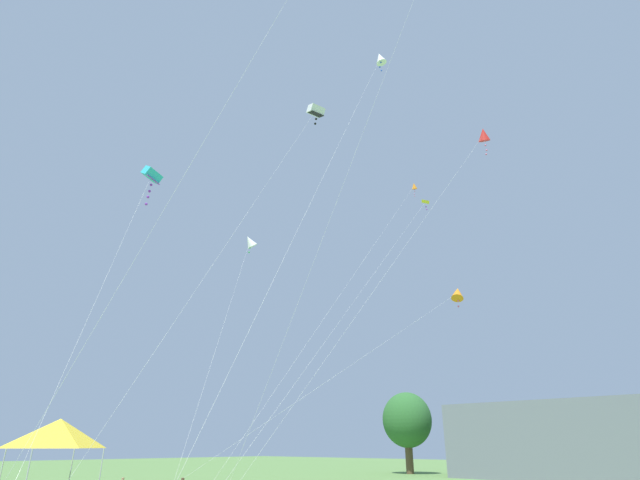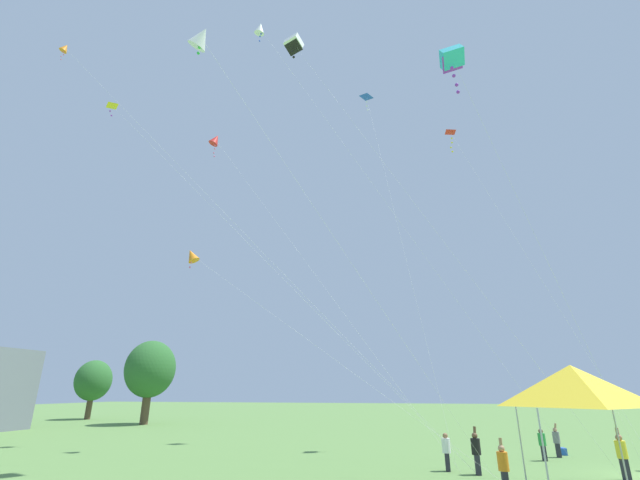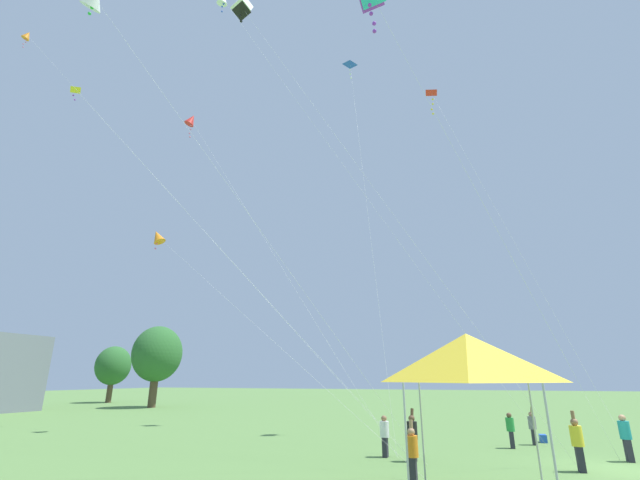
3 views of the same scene
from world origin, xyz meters
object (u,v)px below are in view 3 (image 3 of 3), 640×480
(kite_orange_diamond_2, at_px, (29,37))
(festival_tent, at_px, (468,358))
(cooler_box, at_px, (543,438))
(person_orange_shirt, at_px, (412,452))
(kite_orange_diamond_9, at_px, (158,237))
(person_green_shirt, at_px, (511,429))
(person_grey_shirt, at_px, (533,426))
(person_teal_shirt, at_px, (626,436))
(kite_yellow_delta_5, at_px, (79,94))
(kite_blue_delta_4, at_px, (350,66))
(person_yellow_shirt, at_px, (577,442))
(person_white_shirt, at_px, (385,434))
(kite_red_diamond_6, at_px, (192,120))
(kite_white_box_8, at_px, (242,8))
(kite_red_delta_7, at_px, (432,95))
(person_black_shirt, at_px, (413,435))

(kite_orange_diamond_2, bearing_deg, festival_tent, -97.52)
(cooler_box, xyz_separation_m, kite_orange_diamond_2, (-10.31, 29.79, 25.43))
(person_orange_shirt, bearing_deg, kite_orange_diamond_9, 47.97)
(festival_tent, bearing_deg, kite_orange_diamond_9, 62.22)
(person_green_shirt, distance_m, person_grey_shirt, 1.84)
(festival_tent, height_order, person_teal_shirt, festival_tent)
(person_teal_shirt, distance_m, kite_yellow_delta_5, 36.34)
(kite_yellow_delta_5, bearing_deg, kite_blue_delta_4, -53.62)
(person_yellow_shirt, relative_size, person_grey_shirt, 1.14)
(person_white_shirt, xyz_separation_m, kite_blue_delta_4, (11.06, 3.91, 28.44))
(kite_red_diamond_6, distance_m, kite_white_box_8, 12.13)
(person_white_shirt, bearing_deg, person_teal_shirt, -36.14)
(kite_yellow_delta_5, bearing_deg, person_yellow_shirt, -89.19)
(festival_tent, height_order, kite_red_delta_7, kite_red_delta_7)
(person_white_shirt, distance_m, person_grey_shirt, 8.44)
(person_white_shirt, distance_m, kite_orange_diamond_9, 19.84)
(person_grey_shirt, height_order, kite_orange_diamond_9, kite_orange_diamond_9)
(person_black_shirt, xyz_separation_m, person_orange_shirt, (-3.73, -0.50, -0.05))
(cooler_box, relative_size, kite_orange_diamond_2, 0.02)
(person_orange_shirt, bearing_deg, person_grey_shirt, -42.19)
(person_yellow_shirt, height_order, person_orange_shirt, person_yellow_shirt)
(person_yellow_shirt, distance_m, person_teal_shirt, 3.51)
(kite_blue_delta_4, relative_size, kite_red_diamond_6, 1.23)
(person_teal_shirt, bearing_deg, person_green_shirt, 95.12)
(kite_orange_diamond_2, xyz_separation_m, kite_orange_diamond_9, (6.77, -7.25, -13.28))
(kite_blue_delta_4, bearing_deg, kite_yellow_delta_5, 126.38)
(person_teal_shirt, height_order, kite_blue_delta_4, kite_blue_delta_4)
(kite_blue_delta_4, bearing_deg, kite_white_box_8, 164.84)
(kite_white_box_8, bearing_deg, person_orange_shirt, -107.17)
(person_white_shirt, height_order, kite_blue_delta_4, kite_blue_delta_4)
(person_green_shirt, bearing_deg, kite_orange_diamond_2, -126.34)
(kite_blue_delta_4, distance_m, kite_red_diamond_6, 14.59)
(kite_orange_diamond_9, bearing_deg, person_teal_shirt, -92.77)
(person_white_shirt, distance_m, kite_red_diamond_6, 28.81)
(festival_tent, bearing_deg, person_yellow_shirt, -27.25)
(festival_tent, bearing_deg, person_teal_shirt, -30.89)
(person_green_shirt, bearing_deg, kite_yellow_delta_5, -129.87)
(person_teal_shirt, xyz_separation_m, kite_red_delta_7, (6.05, 6.29, 21.67))
(person_yellow_shirt, height_order, kite_white_box_8, kite_white_box_8)
(kite_yellow_delta_5, bearing_deg, kite_orange_diamond_2, 131.01)
(person_yellow_shirt, bearing_deg, kite_orange_diamond_2, 17.44)
(person_black_shirt, bearing_deg, person_teal_shirt, 4.79)
(person_grey_shirt, distance_m, kite_orange_diamond_9, 24.97)
(festival_tent, bearing_deg, person_orange_shirt, 37.18)
(person_grey_shirt, relative_size, kite_blue_delta_4, 0.06)
(cooler_box, distance_m, kite_red_delta_7, 22.77)
(person_green_shirt, height_order, person_black_shirt, person_black_shirt)
(person_grey_shirt, xyz_separation_m, person_orange_shirt, (-10.10, 4.45, 0.05))
(person_grey_shirt, bearing_deg, kite_white_box_8, -105.90)
(person_orange_shirt, bearing_deg, person_teal_shirt, -67.26)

